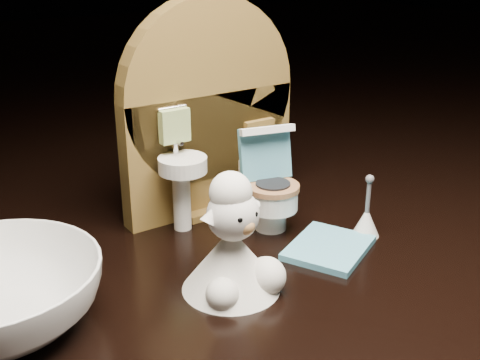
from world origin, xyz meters
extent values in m
cube|color=black|center=(0.00, 0.00, -0.05)|extent=(2.50, 2.50, 0.10)
cube|color=brown|center=(0.00, 0.07, 0.04)|extent=(0.13, 0.02, 0.09)
cylinder|color=brown|center=(0.00, 0.07, 0.09)|extent=(0.13, 0.02, 0.13)
cube|color=brown|center=(0.00, 0.07, 0.00)|extent=(0.05, 0.04, 0.01)
cylinder|color=white|center=(-0.03, 0.05, 0.02)|extent=(0.01, 0.01, 0.04)
cylinder|color=white|center=(-0.03, 0.04, 0.05)|extent=(0.03, 0.03, 0.01)
cylinder|color=silver|center=(-0.03, 0.05, 0.06)|extent=(0.00, 0.00, 0.01)
cube|color=#99B065|center=(-0.03, 0.05, 0.07)|extent=(0.02, 0.01, 0.02)
cube|color=brown|center=(0.04, 0.06, 0.05)|extent=(0.02, 0.01, 0.02)
cylinder|color=#C2BD94|center=(0.04, 0.05, 0.05)|extent=(0.02, 0.02, 0.02)
cylinder|color=white|center=(0.02, 0.01, 0.01)|extent=(0.02, 0.02, 0.02)
cylinder|color=white|center=(0.02, 0.01, 0.02)|extent=(0.03, 0.03, 0.01)
cylinder|color=#94613C|center=(0.02, 0.01, 0.03)|extent=(0.04, 0.04, 0.00)
cube|color=white|center=(0.02, 0.03, 0.02)|extent=(0.03, 0.02, 0.04)
cube|color=#4E98B1|center=(0.02, 0.03, 0.05)|extent=(0.04, 0.02, 0.04)
cube|color=white|center=(0.02, 0.02, 0.07)|extent=(0.04, 0.02, 0.01)
cylinder|color=#A8C835|center=(0.03, 0.03, 0.05)|extent=(0.01, 0.01, 0.01)
cube|color=#4E98B1|center=(0.03, -0.03, 0.00)|extent=(0.07, 0.06, 0.00)
cone|color=white|center=(0.06, -0.03, 0.01)|extent=(0.02, 0.02, 0.02)
cylinder|color=#59595B|center=(0.06, -0.03, 0.03)|extent=(0.00, 0.00, 0.02)
sphere|color=#59595B|center=(0.06, -0.03, 0.04)|extent=(0.01, 0.01, 0.01)
cone|color=white|center=(-0.05, -0.03, 0.02)|extent=(0.06, 0.06, 0.04)
sphere|color=white|center=(-0.03, -0.05, 0.01)|extent=(0.02, 0.02, 0.02)
sphere|color=white|center=(-0.06, -0.05, 0.01)|extent=(0.02, 0.02, 0.02)
sphere|color=silver|center=(-0.05, -0.04, 0.05)|extent=(0.03, 0.03, 0.03)
sphere|color=tan|center=(-0.05, -0.05, 0.04)|extent=(0.01, 0.01, 0.01)
sphere|color=white|center=(-0.05, -0.03, 0.06)|extent=(0.02, 0.02, 0.02)
cone|color=silver|center=(-0.06, -0.04, 0.05)|extent=(0.01, 0.01, 0.01)
cone|color=silver|center=(-0.03, -0.03, 0.05)|extent=(0.01, 0.01, 0.01)
sphere|color=black|center=(-0.05, -0.05, 0.05)|extent=(0.00, 0.00, 0.00)
sphere|color=black|center=(-0.04, -0.05, 0.05)|extent=(0.00, 0.00, 0.00)
camera|label=1|loc=(-0.21, -0.28, 0.18)|focal=45.00mm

